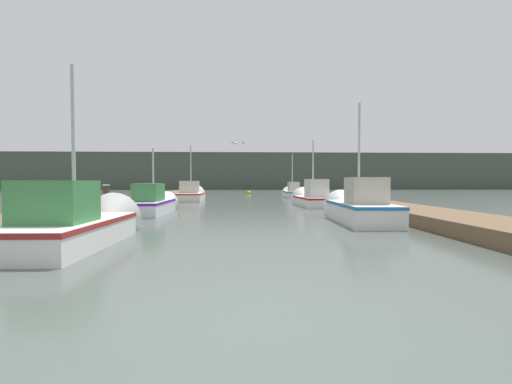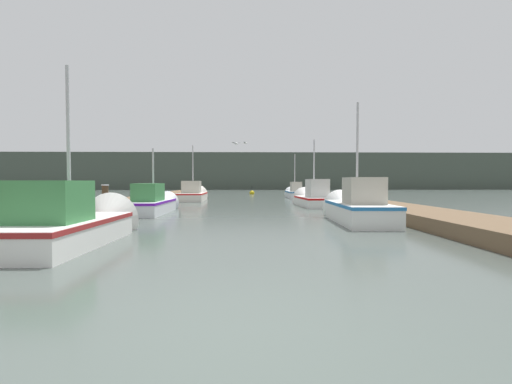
{
  "view_description": "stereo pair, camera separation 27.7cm",
  "coord_description": "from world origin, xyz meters",
  "px_view_note": "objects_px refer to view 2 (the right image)",
  "views": [
    {
      "loc": [
        -0.14,
        -3.18,
        1.45
      ],
      "look_at": [
        0.56,
        13.73,
        0.91
      ],
      "focal_mm": 24.0,
      "sensor_mm": 36.0,
      "label": 1
    },
    {
      "loc": [
        0.14,
        -3.19,
        1.45
      ],
      "look_at": [
        0.56,
        13.73,
        0.91
      ],
      "focal_mm": 24.0,
      "sensor_mm": 36.0,
      "label": 2
    }
  ],
  "objects_px": {
    "mooring_piling_3": "(105,202)",
    "fishing_boat_5": "(294,193)",
    "fishing_boat_4": "(194,195)",
    "mooring_piling_2": "(307,191)",
    "fishing_boat_1": "(355,208)",
    "fishing_boat_2": "(155,203)",
    "channel_buoy": "(252,193)",
    "fishing_boat_0": "(73,223)",
    "seagull_1": "(236,143)",
    "seagull_lead": "(245,143)",
    "fishing_boat_3": "(313,198)",
    "mooring_piling_0": "(300,189)"
  },
  "relations": [
    {
      "from": "fishing_boat_5",
      "to": "channel_buoy",
      "type": "height_order",
      "value": "fishing_boat_5"
    },
    {
      "from": "fishing_boat_3",
      "to": "seagull_1",
      "type": "distance_m",
      "value": 5.51
    },
    {
      "from": "fishing_boat_1",
      "to": "seagull_1",
      "type": "bearing_deg",
      "value": 121.22
    },
    {
      "from": "seagull_1",
      "to": "channel_buoy",
      "type": "bearing_deg",
      "value": -127.84
    },
    {
      "from": "fishing_boat_3",
      "to": "fishing_boat_4",
      "type": "relative_size",
      "value": 0.94
    },
    {
      "from": "mooring_piling_2",
      "to": "channel_buoy",
      "type": "distance_m",
      "value": 9.96
    },
    {
      "from": "fishing_boat_1",
      "to": "mooring_piling_3",
      "type": "relative_size",
      "value": 3.61
    },
    {
      "from": "fishing_boat_5",
      "to": "fishing_boat_3",
      "type": "bearing_deg",
      "value": -91.01
    },
    {
      "from": "mooring_piling_3",
      "to": "seagull_lead",
      "type": "height_order",
      "value": "seagull_lead"
    },
    {
      "from": "mooring_piling_3",
      "to": "seagull_lead",
      "type": "distance_m",
      "value": 12.83
    },
    {
      "from": "fishing_boat_0",
      "to": "fishing_boat_1",
      "type": "relative_size",
      "value": 0.96
    },
    {
      "from": "mooring_piling_3",
      "to": "fishing_boat_4",
      "type": "bearing_deg",
      "value": 85.15
    },
    {
      "from": "mooring_piling_0",
      "to": "channel_buoy",
      "type": "distance_m",
      "value": 5.79
    },
    {
      "from": "fishing_boat_4",
      "to": "fishing_boat_2",
      "type": "bearing_deg",
      "value": -92.08
    },
    {
      "from": "fishing_boat_3",
      "to": "mooring_piling_3",
      "type": "distance_m",
      "value": 11.6
    },
    {
      "from": "fishing_boat_3",
      "to": "seagull_lead",
      "type": "xyz_separation_m",
      "value": [
        -3.97,
        3.98,
        3.65
      ]
    },
    {
      "from": "fishing_boat_0",
      "to": "fishing_boat_1",
      "type": "bearing_deg",
      "value": 27.83
    },
    {
      "from": "fishing_boat_1",
      "to": "seagull_lead",
      "type": "relative_size",
      "value": 8.53
    },
    {
      "from": "fishing_boat_4",
      "to": "fishing_boat_5",
      "type": "xyz_separation_m",
      "value": [
        8.22,
        4.37,
        -0.0
      ]
    },
    {
      "from": "fishing_boat_3",
      "to": "mooring_piling_3",
      "type": "relative_size",
      "value": 3.47
    },
    {
      "from": "mooring_piling_3",
      "to": "channel_buoy",
      "type": "relative_size",
      "value": 1.29
    },
    {
      "from": "fishing_boat_2",
      "to": "seagull_1",
      "type": "distance_m",
      "value": 6.54
    },
    {
      "from": "mooring_piling_0",
      "to": "channel_buoy",
      "type": "xyz_separation_m",
      "value": [
        -4.72,
        3.32,
        -0.52
      ]
    },
    {
      "from": "fishing_boat_1",
      "to": "fishing_boat_3",
      "type": "bearing_deg",
      "value": 92.21
    },
    {
      "from": "channel_buoy",
      "to": "seagull_lead",
      "type": "relative_size",
      "value": 1.84
    },
    {
      "from": "mooring_piling_3",
      "to": "fishing_boat_5",
      "type": "bearing_deg",
      "value": 62.12
    },
    {
      "from": "mooring_piling_3",
      "to": "mooring_piling_2",
      "type": "bearing_deg",
      "value": 57.23
    },
    {
      "from": "fishing_boat_3",
      "to": "mooring_piling_0",
      "type": "height_order",
      "value": "fishing_boat_3"
    },
    {
      "from": "mooring_piling_2",
      "to": "seagull_lead",
      "type": "bearing_deg",
      "value": -138.5
    },
    {
      "from": "fishing_boat_0",
      "to": "fishing_boat_5",
      "type": "xyz_separation_m",
      "value": [
        8.24,
        22.19,
        -0.03
      ]
    },
    {
      "from": "fishing_boat_4",
      "to": "channel_buoy",
      "type": "relative_size",
      "value": 4.76
    },
    {
      "from": "mooring_piling_3",
      "to": "seagull_lead",
      "type": "relative_size",
      "value": 2.36
    },
    {
      "from": "fishing_boat_0",
      "to": "mooring_piling_2",
      "type": "bearing_deg",
      "value": 66.77
    },
    {
      "from": "fishing_boat_5",
      "to": "channel_buoy",
      "type": "relative_size",
      "value": 5.04
    },
    {
      "from": "mooring_piling_3",
      "to": "channel_buoy",
      "type": "distance_m",
      "value": 25.37
    },
    {
      "from": "fishing_boat_4",
      "to": "seagull_1",
      "type": "distance_m",
      "value": 7.43
    },
    {
      "from": "mooring_piling_2",
      "to": "channel_buoy",
      "type": "relative_size",
      "value": 1.13
    },
    {
      "from": "fishing_boat_5",
      "to": "mooring_piling_2",
      "type": "distance_m",
      "value": 2.02
    },
    {
      "from": "fishing_boat_5",
      "to": "mooring_piling_2",
      "type": "bearing_deg",
      "value": -63.98
    },
    {
      "from": "channel_buoy",
      "to": "seagull_1",
      "type": "xyz_separation_m",
      "value": [
        -1.14,
        -17.16,
        3.51
      ]
    },
    {
      "from": "fishing_boat_1",
      "to": "seagull_1",
      "type": "relative_size",
      "value": 9.17
    },
    {
      "from": "fishing_boat_2",
      "to": "mooring_piling_2",
      "type": "height_order",
      "value": "fishing_boat_2"
    },
    {
      "from": "fishing_boat_5",
      "to": "seagull_1",
      "type": "xyz_separation_m",
      "value": [
        -4.81,
        -10.12,
        3.24
      ]
    },
    {
      "from": "mooring_piling_2",
      "to": "channel_buoy",
      "type": "bearing_deg",
      "value": 117.07
    },
    {
      "from": "fishing_boat_4",
      "to": "mooring_piling_3",
      "type": "distance_m",
      "value": 13.36
    },
    {
      "from": "fishing_boat_3",
      "to": "fishing_boat_5",
      "type": "bearing_deg",
      "value": 84.66
    },
    {
      "from": "fishing_boat_3",
      "to": "mooring_piling_2",
      "type": "relative_size",
      "value": 3.94
    },
    {
      "from": "fishing_boat_0",
      "to": "fishing_boat_5",
      "type": "relative_size",
      "value": 0.88
    },
    {
      "from": "fishing_boat_4",
      "to": "mooring_piling_2",
      "type": "distance_m",
      "value": 9.43
    },
    {
      "from": "seagull_lead",
      "to": "seagull_1",
      "type": "xyz_separation_m",
      "value": [
        -0.5,
        -3.73,
        -0.44
      ]
    }
  ]
}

